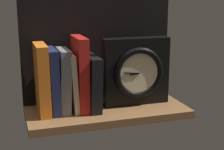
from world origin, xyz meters
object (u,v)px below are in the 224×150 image
book_navy_bierce (53,81)px  book_black_skeptic (91,82)px  book_gray_chess (63,80)px  framed_clock (137,72)px  book_red_requiem (80,74)px  book_cream_twain (72,82)px  book_orange_pandolfini (42,79)px

book_navy_bierce → book_black_skeptic: book_navy_bierce is taller
book_gray_chess → framed_clock: (25.02, -0.86, 1.32)cm
book_red_requiem → book_black_skeptic: size_ratio=1.35×
book_gray_chess → book_red_requiem: size_ratio=0.85×
book_red_requiem → book_cream_twain: bearing=180.0°
book_orange_pandolfini → book_red_requiem: book_red_requiem is taller
book_navy_bierce → book_gray_chess: book_navy_bierce is taller
book_orange_pandolfini → book_black_skeptic: bearing=0.0°
book_orange_pandolfini → framed_clock: (31.71, -0.86, 0.38)cm
book_gray_chess → book_black_skeptic: bearing=-0.0°
book_black_skeptic → framed_clock: 16.00cm
book_cream_twain → book_red_requiem: size_ratio=0.78×
book_red_requiem → book_gray_chess: bearing=180.0°
book_orange_pandolfini → book_cream_twain: book_orange_pandolfini is taller
book_gray_chess → book_red_requiem: book_red_requiem is taller
book_navy_bierce → framed_clock: size_ratio=0.90×
book_red_requiem → book_black_skeptic: (3.72, 0.00, -3.13)cm
book_navy_bierce → book_black_skeptic: bearing=0.0°
book_navy_bierce → book_red_requiem: size_ratio=0.86×
book_black_skeptic → book_navy_bierce: bearing=180.0°
framed_clock → book_navy_bierce: bearing=178.3°
book_red_requiem → book_orange_pandolfini: bearing=180.0°
book_red_requiem → framed_clock: book_red_requiem is taller
book_orange_pandolfini → book_navy_bierce: size_ratio=1.08×
book_orange_pandolfini → book_gray_chess: bearing=0.0°
book_navy_bierce → book_red_requiem: 9.00cm
book_orange_pandolfini → book_cream_twain: bearing=0.0°
book_orange_pandolfini → book_red_requiem: bearing=0.0°
book_gray_chess → book_red_requiem: (5.53, -0.00, 1.86)cm
book_orange_pandolfini → book_navy_bierce: (3.39, 0.00, -0.78)cm
book_cream_twain → framed_clock: size_ratio=0.82×
framed_clock → book_gray_chess: bearing=178.0°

